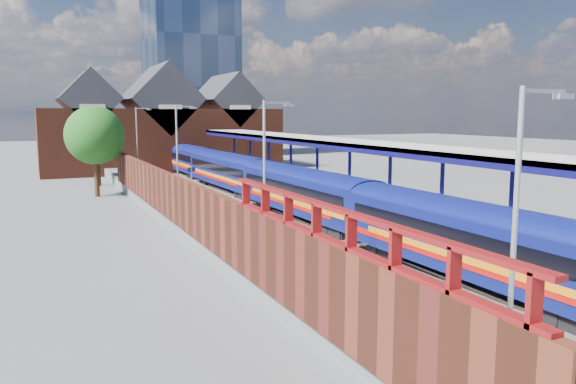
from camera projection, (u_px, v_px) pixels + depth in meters
name	position (u px, v px, depth m)	size (l,w,h in m)	color
ground	(230.00, 198.00, 49.45)	(240.00, 240.00, 0.00)	#5B5B5E
ballast_bed	(275.00, 217.00, 40.44)	(6.00, 76.00, 0.06)	#473D33
rails	(275.00, 216.00, 40.43)	(4.51, 76.00, 0.14)	slate
left_platform	(200.00, 216.00, 38.11)	(5.00, 76.00, 1.00)	#565659
right_platform	(347.00, 205.00, 42.86)	(6.00, 76.00, 1.00)	#565659
coping_left	(233.00, 206.00, 39.01)	(0.30, 76.00, 0.05)	silver
coping_right	(314.00, 200.00, 41.61)	(0.30, 76.00, 0.05)	silver
yellow_line	(225.00, 207.00, 38.76)	(0.14, 76.00, 0.01)	yellow
train	(261.00, 178.00, 46.42)	(3.20, 65.96, 3.45)	navy
canopy	(329.00, 142.00, 43.74)	(4.50, 52.00, 4.48)	#110E56
lamp_post_a	(519.00, 229.00, 11.92)	(1.48, 0.18, 7.00)	#A5A8AA
lamp_post_b	(267.00, 170.00, 24.53)	(1.48, 0.18, 7.00)	#A5A8AA
lamp_post_c	(179.00, 149.00, 38.93)	(1.48, 0.18, 7.00)	#A5A8AA
lamp_post_d	(138.00, 139.00, 53.33)	(1.48, 0.18, 7.00)	#A5A8AA
platform_sign	(191.00, 178.00, 41.61)	(0.55, 0.08, 2.50)	#A5A8AA
brick_wall	(186.00, 204.00, 30.95)	(0.35, 50.00, 3.86)	#5C2718
station_building	(161.00, 128.00, 73.89)	(30.00, 12.12, 13.78)	#5C2718
glass_tower	(189.00, 38.00, 95.77)	(14.20, 14.20, 40.30)	#435A74
tree_near	(97.00, 137.00, 49.75)	(5.20, 5.20, 8.10)	#382314
tree_far	(98.00, 134.00, 57.36)	(5.20, 5.20, 8.10)	#382314
parked_car_silver	(486.00, 217.00, 31.53)	(1.34, 3.84, 1.27)	silver
parked_car_dark	(414.00, 199.00, 38.74)	(1.58, 3.89, 1.13)	black
parked_car_blue	(333.00, 185.00, 45.86)	(2.00, 4.35, 1.21)	navy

